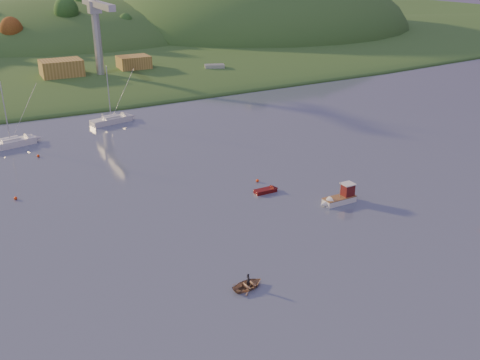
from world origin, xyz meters
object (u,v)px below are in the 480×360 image
canoe (248,285)px  fishing_boat (337,198)px  sailboat_far (111,120)px  red_tender (270,190)px  sailboat_near (11,143)px

canoe → fishing_boat: bearing=-68.1°
canoe → sailboat_far: bearing=-11.6°
red_tender → sailboat_near: bearing=128.6°
sailboat_far → red_tender: sailboat_far is taller
sailboat_far → red_tender: (11.61, -47.54, -0.50)m
canoe → red_tender: size_ratio=0.90×
fishing_boat → sailboat_far: bearing=-72.8°
canoe → sailboat_near: bearing=7.1°
canoe → red_tender: (15.47, 21.20, -0.09)m
sailboat_near → sailboat_far: 22.05m
fishing_boat → red_tender: bearing=-53.2°
sailboat_far → canoe: size_ratio=3.40×
sailboat_near → canoe: size_ratio=3.45×
fishing_boat → canoe: bearing=29.5°
sailboat_near → sailboat_far: bearing=3.3°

